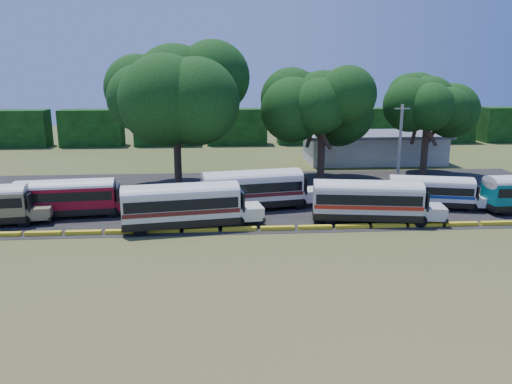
{
  "coord_description": "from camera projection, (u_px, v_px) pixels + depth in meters",
  "views": [
    {
      "loc": [
        -2.93,
        -36.31,
        12.27
      ],
      "look_at": [
        0.17,
        6.0,
        1.89
      ],
      "focal_mm": 35.0,
      "sensor_mm": 36.0,
      "label": 1
    }
  ],
  "objects": [
    {
      "name": "bus_white_blue",
      "position": [
        433.0,
        190.0,
        45.32
      ],
      "size": [
        9.24,
        4.29,
        2.95
      ],
      "rotation": [
        0.0,
        0.0,
        -0.24
      ],
      "color": "black",
      "rests_on": "ground"
    },
    {
      "name": "utility_pole",
      "position": [
        400.0,
        146.0,
        52.33
      ],
      "size": [
        1.6,
        0.3,
        8.87
      ],
      "color": "gray",
      "rests_on": "ground"
    },
    {
      "name": "bus_cream_west",
      "position": [
        184.0,
        203.0,
        39.32
      ],
      "size": [
        11.43,
        4.4,
        3.66
      ],
      "rotation": [
        0.0,
        0.0,
        0.15
      ],
      "color": "black",
      "rests_on": "ground"
    },
    {
      "name": "terminal_building",
      "position": [
        373.0,
        147.0,
        68.15
      ],
      "size": [
        19.0,
        9.0,
        4.0
      ],
      "color": "beige",
      "rests_on": "ground"
    },
    {
      "name": "treeline_backdrop",
      "position": [
        237.0,
        127.0,
        84.08
      ],
      "size": [
        130.0,
        4.0,
        6.0
      ],
      "color": "black",
      "rests_on": "ground"
    },
    {
      "name": "tree_east",
      "position": [
        428.0,
        103.0,
        57.85
      ],
      "size": [
        8.45,
        8.45,
        11.69
      ],
      "color": "#36261B",
      "rests_on": "ground"
    },
    {
      "name": "bus_red",
      "position": [
        69.0,
        196.0,
        42.5
      ],
      "size": [
        10.15,
        3.46,
        3.27
      ],
      "rotation": [
        0.0,
        0.0,
        0.1
      ],
      "color": "black",
      "rests_on": "ground"
    },
    {
      "name": "curb",
      "position": [
        259.0,
        229.0,
        39.23
      ],
      "size": [
        53.7,
        0.45,
        0.3
      ],
      "color": "yellow",
      "rests_on": "ground"
    },
    {
      "name": "ground",
      "position": [
        260.0,
        234.0,
        38.29
      ],
      "size": [
        160.0,
        160.0,
        0.0
      ],
      "primitive_type": "plane",
      "color": "#33521B",
      "rests_on": "ground"
    },
    {
      "name": "bus_white_red",
      "position": [
        370.0,
        199.0,
        40.99
      ],
      "size": [
        11.01,
        4.29,
        3.53
      ],
      "rotation": [
        0.0,
        0.0,
        -0.16
      ],
      "color": "black",
      "rests_on": "ground"
    },
    {
      "name": "bus_cream_east",
      "position": [
        254.0,
        187.0,
        44.83
      ],
      "size": [
        11.26,
        4.6,
        3.6
      ],
      "rotation": [
        0.0,
        0.0,
        0.18
      ],
      "color": "black",
      "rests_on": "ground"
    },
    {
      "name": "tree_center",
      "position": [
        323.0,
        103.0,
        54.34
      ],
      "size": [
        9.34,
        9.34,
        12.32
      ],
      "color": "#36261B",
      "rests_on": "ground"
    },
    {
      "name": "tree_west",
      "position": [
        175.0,
        87.0,
        51.76
      ],
      "size": [
        12.09,
        12.09,
        14.99
      ],
      "color": "#36261B",
      "rests_on": "ground"
    },
    {
      "name": "asphalt_strip",
      "position": [
        260.0,
        196.0,
        49.99
      ],
      "size": [
        64.0,
        24.0,
        0.02
      ],
      "primitive_type": "cube",
      "color": "black",
      "rests_on": "ground"
    }
  ]
}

